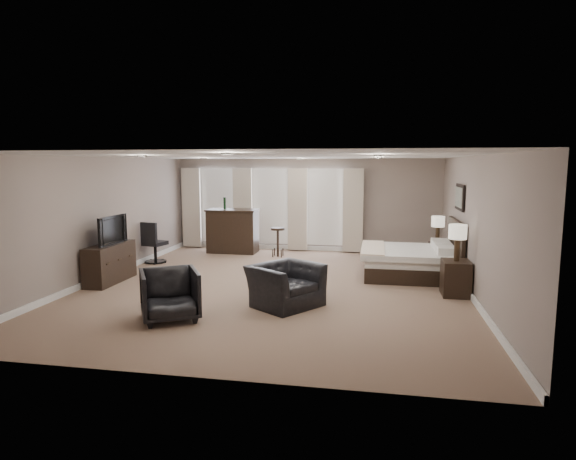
% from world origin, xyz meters
% --- Properties ---
extents(room, '(7.60, 8.60, 2.64)m').
position_xyz_m(room, '(0.00, 0.00, 1.30)').
color(room, '#7C614F').
rests_on(room, ground).
extents(window_bay, '(5.25, 0.20, 2.30)m').
position_xyz_m(window_bay, '(-1.00, 4.11, 1.20)').
color(window_bay, silver).
rests_on(window_bay, room).
extents(bed, '(1.98, 1.89, 1.26)m').
position_xyz_m(bed, '(2.58, 1.42, 0.63)').
color(bed, silver).
rests_on(bed, ground).
extents(nightstand_near, '(0.49, 0.60, 0.66)m').
position_xyz_m(nightstand_near, '(3.47, -0.03, 0.33)').
color(nightstand_near, black).
rests_on(nightstand_near, ground).
extents(nightstand_far, '(0.40, 0.48, 0.53)m').
position_xyz_m(nightstand_far, '(3.47, 2.87, 0.26)').
color(nightstand_far, black).
rests_on(nightstand_far, ground).
extents(lamp_near, '(0.33, 0.33, 0.68)m').
position_xyz_m(lamp_near, '(3.47, -0.03, 1.00)').
color(lamp_near, beige).
rests_on(lamp_near, nightstand_near).
extents(lamp_far, '(0.32, 0.32, 0.66)m').
position_xyz_m(lamp_far, '(3.47, 2.87, 0.86)').
color(lamp_far, beige).
rests_on(lamp_far, nightstand_far).
extents(wall_art, '(0.04, 0.96, 0.56)m').
position_xyz_m(wall_art, '(3.70, 1.42, 1.75)').
color(wall_art, slate).
rests_on(wall_art, room).
extents(dresser, '(0.45, 1.38, 0.80)m').
position_xyz_m(dresser, '(-3.45, -0.26, 0.40)').
color(dresser, black).
rests_on(dresser, ground).
extents(tv, '(0.59, 1.03, 0.14)m').
position_xyz_m(tv, '(-3.45, -0.26, 0.87)').
color(tv, black).
rests_on(tv, dresser).
extents(armchair_near, '(1.24, 1.33, 0.98)m').
position_xyz_m(armchair_near, '(0.46, -1.27, 0.49)').
color(armchair_near, black).
rests_on(armchair_near, ground).
extents(armchair_far, '(1.15, 1.13, 0.89)m').
position_xyz_m(armchair_far, '(-1.19, -2.34, 0.44)').
color(armchair_far, black).
rests_on(armchair_far, ground).
extents(bar_counter, '(1.40, 0.73, 1.22)m').
position_xyz_m(bar_counter, '(-1.94, 3.51, 0.61)').
color(bar_counter, black).
rests_on(bar_counter, ground).
extents(bar_stool_left, '(0.42, 0.42, 0.68)m').
position_xyz_m(bar_stool_left, '(-1.59, 3.71, 0.34)').
color(bar_stool_left, black).
rests_on(bar_stool_left, ground).
extents(bar_stool_right, '(0.38, 0.38, 0.78)m').
position_xyz_m(bar_stool_right, '(-0.58, 3.13, 0.39)').
color(bar_stool_right, black).
rests_on(bar_stool_right, ground).
extents(desk_chair, '(0.64, 0.64, 1.04)m').
position_xyz_m(desk_chair, '(-3.42, 1.77, 0.52)').
color(desk_chair, black).
rests_on(desk_chair, ground).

